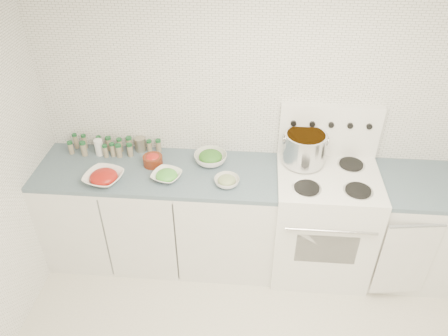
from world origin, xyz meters
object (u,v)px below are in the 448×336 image
stock_pot (305,147)px  bowl_tomato (104,177)px  bowl_snowpea (167,176)px  stove (322,219)px

stock_pot → bowl_tomato: stock_pot is taller
bowl_snowpea → stove: bearing=4.6°
stove → stock_pot: (-0.19, 0.15, 0.58)m
stove → bowl_snowpea: bearing=-175.4°
stove → stock_pot: 0.63m
stove → bowl_snowpea: size_ratio=5.10×
stove → bowl_tomato: bearing=-174.3°
bowl_snowpea → bowl_tomato: bearing=-171.3°
stove → bowl_tomato: stove is taller
bowl_tomato → bowl_snowpea: (0.45, 0.07, -0.01)m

